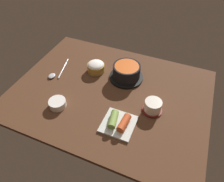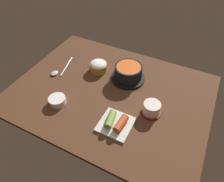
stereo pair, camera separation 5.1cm
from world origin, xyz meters
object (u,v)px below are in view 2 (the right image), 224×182
Objects in this scene: tea_cup_with_saucer at (152,108)px; side_bowl_near at (57,100)px; spoon at (59,71)px; kimchi_plate at (116,123)px; rice_bowl at (98,66)px; stone_pot at (128,73)px.

tea_cup_with_saucer reaches higher than side_bowl_near.
tea_cup_with_saucer reaches higher than spoon.
kimchi_plate is 49.28cm from spoon.
side_bowl_near is 0.42× the size of spoon.
tea_cup_with_saucer is (37.36, -16.20, -0.14)cm from rice_bowl.
rice_bowl is (-17.99, -1.07, -0.95)cm from stone_pot.
stone_pot is 0.94× the size of spoon.
rice_bowl is 40.72cm from tea_cup_with_saucer.
kimchi_plate is 31.19cm from side_bowl_near.
rice_bowl reaches higher than spoon.
tea_cup_with_saucer is at bearing -5.07° from spoon.
kimchi_plate is 0.73× the size of spoon.
stone_pot reaches higher than kimchi_plate.
spoon is (-45.50, 18.90, -1.02)cm from kimchi_plate.
stone_pot reaches higher than side_bowl_near.
kimchi_plate is at bearing 1.78° from side_bowl_near.
spoon is at bearing 157.44° from kimchi_plate.
tea_cup_with_saucer is 45.38cm from side_bowl_near.
stone_pot is 25.97cm from tea_cup_with_saucer.
kimchi_plate reaches higher than side_bowl_near.
kimchi_plate is (25.65, -30.03, -1.56)cm from rice_bowl.
spoon is at bearing -162.13° from stone_pot.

